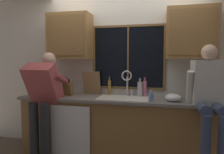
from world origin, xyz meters
TOP-DOWN VIEW (x-y plane):
  - back_wall at (0.00, 0.06)m, footprint 5.41×0.12m
  - window_glass at (0.07, -0.01)m, footprint 1.10×0.02m
  - window_frame_top at (0.07, -0.02)m, footprint 1.17×0.02m
  - window_frame_bottom at (0.07, -0.02)m, footprint 1.17×0.02m
  - window_frame_left at (-0.50, -0.02)m, footprint 0.03×0.02m
  - window_frame_right at (0.63, -0.02)m, footprint 0.03×0.02m
  - window_mullion_center at (0.07, -0.02)m, footprint 0.02×0.02m
  - lower_cabinet_run at (0.00, -0.29)m, footprint 3.01×0.58m
  - countertop at (0.00, -0.31)m, footprint 3.07×0.62m
  - dishwasher_front at (-0.68, -0.61)m, footprint 0.60×0.02m
  - upper_cabinet_left at (-0.86, -0.17)m, footprint 0.69×0.36m
  - upper_cabinet_right at (0.99, -0.17)m, footprint 0.69×0.36m
  - sink at (0.07, -0.30)m, footprint 0.80×0.46m
  - faucet at (0.07, -0.12)m, footprint 0.18×0.09m
  - person_standing at (-1.08, -0.64)m, footprint 0.53×0.67m
  - person_sitting_on_counter at (1.17, -0.57)m, footprint 0.54×0.63m
  - knife_block at (-0.84, -0.29)m, footprint 0.12×0.18m
  - cutting_board at (-0.52, -0.09)m, footprint 0.29×0.10m
  - mixing_bowl at (0.75, -0.40)m, footprint 0.22×0.22m
  - soap_dispenser at (0.46, -0.51)m, footprint 0.06×0.07m
  - bottle_green_glass at (0.27, -0.14)m, footprint 0.07×0.07m
  - bottle_tall_clear at (0.34, -0.07)m, footprint 0.07×0.07m
  - bottle_amber_small at (-0.22, -0.09)m, footprint 0.05×0.05m

SIDE VIEW (x-z plane):
  - lower_cabinet_run at x=0.00m, z-range 0.00..0.88m
  - dishwasher_front at x=-0.68m, z-range 0.09..0.83m
  - sink at x=0.07m, z-range 0.72..0.93m
  - countertop at x=0.00m, z-range 0.88..0.92m
  - mixing_bowl at x=0.75m, z-range 0.91..1.03m
  - person_standing at x=-1.08m, z-range 0.18..1.77m
  - soap_dispenser at x=0.46m, z-range 0.90..1.07m
  - knife_block at x=-0.84m, z-range 0.87..1.19m
  - window_frame_bottom at x=0.07m, z-range 1.01..1.05m
  - bottle_green_glass at x=0.27m, z-range 0.89..1.19m
  - bottle_amber_small at x=-0.22m, z-range 0.89..1.20m
  - bottle_tall_clear at x=0.34m, z-range 0.89..1.20m
  - person_sitting_on_counter at x=1.17m, z-range 0.47..1.73m
  - cutting_board at x=-0.52m, z-range 0.92..1.30m
  - faucet at x=0.07m, z-range 0.97..1.37m
  - back_wall at x=0.00m, z-range 0.00..2.55m
  - window_glass at x=0.07m, z-range 1.05..2.00m
  - window_frame_left at x=-0.50m, z-range 1.05..2.00m
  - window_frame_right at x=0.63m, z-range 1.05..2.00m
  - window_mullion_center at x=0.07m, z-range 1.05..2.00m
  - upper_cabinet_left at x=-0.86m, z-range 1.50..2.22m
  - upper_cabinet_right at x=0.99m, z-range 1.50..2.22m
  - window_frame_top at x=0.07m, z-range 2.00..2.04m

